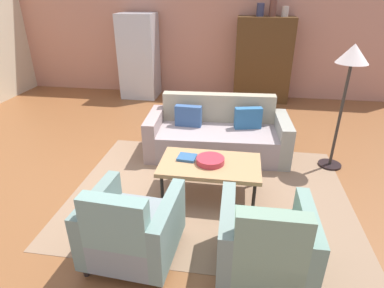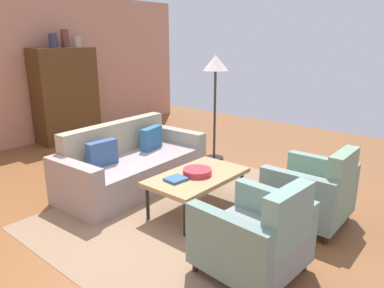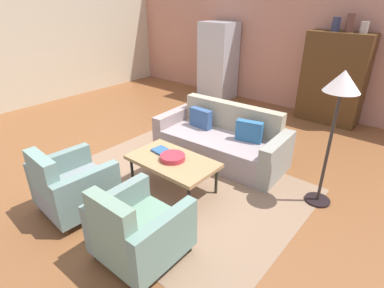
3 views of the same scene
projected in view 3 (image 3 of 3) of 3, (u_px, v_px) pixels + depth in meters
ground_plane at (163, 166)px, 4.88m from camera, size 10.87×10.87×0.00m
wall_back at (284, 45)px, 6.98m from camera, size 9.05×0.12×2.80m
wall_left at (16, 46)px, 6.88m from camera, size 0.12×7.92×2.80m
area_rug at (176, 186)px, 4.37m from camera, size 3.40×2.60×0.01m
couch at (223, 141)px, 5.03m from camera, size 2.15×1.01×0.86m
coffee_table at (173, 162)px, 4.16m from camera, size 1.20×0.70×0.45m
armchair_left at (70, 188)px, 3.73m from camera, size 0.85×0.85×0.88m
armchair_right at (136, 232)px, 3.04m from camera, size 0.81×0.81×0.88m
fruit_bowl at (173, 157)px, 4.12m from camera, size 0.33×0.33×0.07m
book_stack at (161, 150)px, 4.35m from camera, size 0.24×0.21×0.03m
cabinet at (333, 79)px, 6.22m from camera, size 1.20×0.51×1.80m
vase_tall at (336, 24)px, 5.85m from camera, size 0.15×0.15×0.26m
vase_round at (350, 23)px, 5.69m from camera, size 0.15×0.15×0.33m
vase_small at (364, 27)px, 5.58m from camera, size 0.14×0.14×0.20m
refrigerator at (218, 61)px, 7.74m from camera, size 0.80×0.73×1.85m
floor_lamp at (340, 95)px, 3.43m from camera, size 0.40×0.40×1.72m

